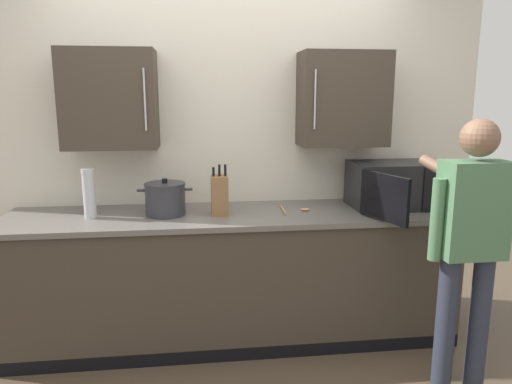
{
  "coord_description": "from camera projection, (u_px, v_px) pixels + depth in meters",
  "views": [
    {
      "loc": [
        -0.22,
        -2.3,
        1.67
      ],
      "look_at": [
        0.15,
        0.73,
        1.05
      ],
      "focal_mm": 33.09,
      "sensor_mm": 36.0,
      "label": 1
    }
  ],
  "objects": [
    {
      "name": "back_wall_tiled",
      "position": [
        229.0,
        124.0,
        3.4
      ],
      "size": [
        3.74,
        0.44,
        2.87
      ],
      "color": "beige",
      "rests_on": "ground_plane"
    },
    {
      "name": "knife_block",
      "position": [
        220.0,
        195.0,
        3.12
      ],
      "size": [
        0.11,
        0.15,
        0.34
      ],
      "color": "brown",
      "rests_on": "counter_unit"
    },
    {
      "name": "wooden_spoon",
      "position": [
        294.0,
        210.0,
        3.23
      ],
      "size": [
        0.2,
        0.24,
        0.02
      ],
      "color": "tan",
      "rests_on": "counter_unit"
    },
    {
      "name": "microwave_oven",
      "position": [
        390.0,
        185.0,
        3.31
      ],
      "size": [
        0.6,
        0.8,
        0.32
      ],
      "color": "black",
      "rests_on": "counter_unit"
    },
    {
      "name": "thermos_flask",
      "position": [
        89.0,
        193.0,
        3.01
      ],
      "size": [
        0.08,
        0.08,
        0.32
      ],
      "color": "#B7BABF",
      "rests_on": "counter_unit"
    },
    {
      "name": "person_figure",
      "position": [
        469.0,
        235.0,
        2.55
      ],
      "size": [
        0.44,
        0.63,
        1.56
      ],
      "color": "#282D3D",
      "rests_on": "ground_plane"
    },
    {
      "name": "counter_unit",
      "position": [
        234.0,
        276.0,
        3.26
      ],
      "size": [
        3.03,
        0.71,
        0.9
      ],
      "color": "#3D3328",
      "rests_on": "ground_plane"
    },
    {
      "name": "stock_pot",
      "position": [
        165.0,
        199.0,
        3.1
      ],
      "size": [
        0.36,
        0.27,
        0.24
      ],
      "color": "#2D2D33",
      "rests_on": "counter_unit"
    }
  ]
}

